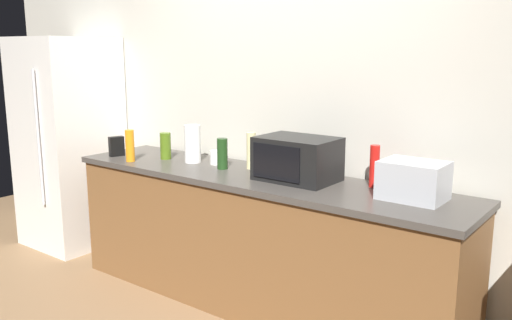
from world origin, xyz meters
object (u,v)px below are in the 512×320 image
Objects in this scene: microwave at (297,159)px; refrigerator at (69,143)px; bottle_dish_soap at (130,146)px; toaster_oven at (413,180)px; bottle_wine at (222,154)px; bottle_hand_soap at (251,151)px; bottle_olive_oil at (166,146)px; bottle_hot_sauce at (374,166)px; mug_white at (217,157)px; cordless_phone at (117,146)px; paper_towel_roll at (193,144)px.

refrigerator is at bearing -178.82° from microwave.
refrigerator is at bearing 169.12° from bottle_dish_soap.
toaster_oven is (3.08, 0.06, 0.10)m from refrigerator.
bottle_wine is 0.84× the size of bottle_hand_soap.
refrigerator is 1.20m from bottle_olive_oil.
refrigerator is 7.17× the size of bottle_hot_sauce.
microwave reaches higher than bottle_hot_sauce.
bottle_dish_soap is at bearing -172.56° from toaster_oven.
toaster_oven is at bearing -22.61° from bottle_hot_sauce.
bottle_olive_oil is at bearing 57.61° from bottle_dish_soap.
bottle_wine is 0.91× the size of bottle_dish_soap.
bottle_wine is 0.17m from mug_white.
microwave is at bearing 1.18° from refrigerator.
bottle_wine is 0.56m from bottle_olive_oil.
cordless_phone reaches higher than mug_white.
bottle_wine is at bearing -170.84° from bottle_hot_sauce.
toaster_oven is 2.27m from cordless_phone.
bottle_dish_soap is at bearing -167.56° from bottle_hot_sauce.
cordless_phone is at bearing -158.65° from bottle_olive_oil.
refrigerator reaches higher than bottle_hand_soap.
microwave is 4.88× the size of mug_white.
bottle_dish_soap is at bearing -151.53° from mug_white.
paper_towel_roll is (1.44, 0.05, 0.13)m from refrigerator.
bottle_olive_oil is 0.26m from bottle_dish_soap.
refrigerator reaches higher than toaster_oven.
bottle_hand_soap is at bearing 9.68° from bottle_olive_oil.
toaster_oven is 1.46m from mug_white.
toaster_oven is 0.31m from bottle_hot_sauce.
refrigerator is at bearing -179.61° from bottle_wine.
microwave is at bearing 25.28° from cordless_phone.
bottle_dish_soap reaches higher than bottle_wine.
microwave is 1.41× the size of toaster_oven.
bottle_hot_sauce is at bearing 27.46° from cordless_phone.
refrigerator is 9.18× the size of bottle_olive_oil.
bottle_dish_soap is 2.35× the size of mug_white.
cordless_phone is (-2.26, -0.19, -0.03)m from toaster_oven.
bottle_olive_oil is (-0.56, 0.00, -0.01)m from bottle_wine.
microwave is 2.08× the size of bottle_dish_soap.
paper_towel_roll is 0.21m from mug_white.
microwave reaches higher than mug_white.
mug_white is at bearing 178.34° from toaster_oven.
refrigerator is 1.91m from bottle_hand_soap.
bottle_hot_sauce reaches higher than bottle_hand_soap.
toaster_oven is at bearing 1.38° from bottle_olive_oil.
bottle_hot_sauce is at bearing 3.75° from mug_white.
paper_towel_roll is 1.08× the size of bottle_hand_soap.
toaster_oven is 1.62× the size of bottle_wine.
bottle_hot_sauce is (1.35, 0.13, -0.01)m from paper_towel_roll.
microwave is at bearing -4.36° from mug_white.
cordless_phone is at bearing 163.90° from bottle_dish_soap.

